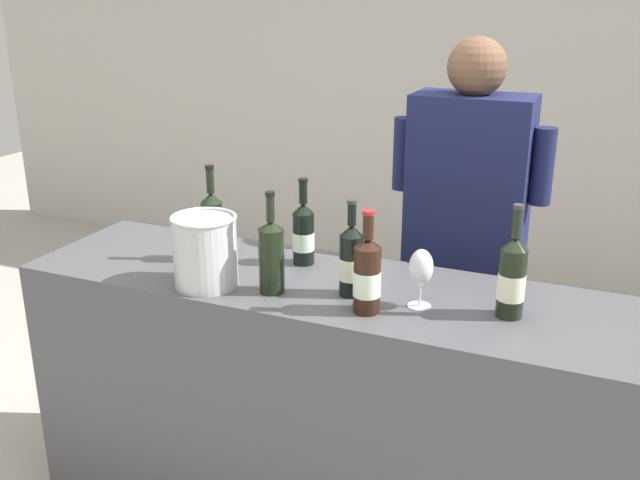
# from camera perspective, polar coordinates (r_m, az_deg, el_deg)

# --- Properties ---
(wall_back) EXTENTS (8.00, 0.10, 2.80)m
(wall_back) POSITION_cam_1_polar(r_m,az_deg,el_deg) (4.74, 13.99, 12.81)
(wall_back) COLOR beige
(wall_back) RESTS_ON ground_plane
(counter) EXTENTS (2.27, 0.59, 0.96)m
(counter) POSITION_cam_1_polar(r_m,az_deg,el_deg) (2.61, 2.02, -13.48)
(counter) COLOR #4C4C51
(counter) RESTS_ON ground_plane
(wine_bottle_0) EXTENTS (0.08, 0.08, 0.32)m
(wine_bottle_0) POSITION_cam_1_polar(r_m,az_deg,el_deg) (2.28, 2.48, -1.65)
(wine_bottle_0) COLOR black
(wine_bottle_0) RESTS_ON counter
(wine_bottle_1) EXTENTS (0.08, 0.08, 0.35)m
(wine_bottle_1) POSITION_cam_1_polar(r_m,az_deg,el_deg) (2.60, -8.51, 1.05)
(wine_bottle_1) COLOR black
(wine_bottle_1) RESTS_ON counter
(wine_bottle_2) EXTENTS (0.08, 0.08, 0.31)m
(wine_bottle_2) POSITION_cam_1_polar(r_m,az_deg,el_deg) (2.54, -1.32, 0.52)
(wine_bottle_2) COLOR black
(wine_bottle_2) RESTS_ON counter
(wine_bottle_3) EXTENTS (0.08, 0.08, 0.32)m
(wine_bottle_3) POSITION_cam_1_polar(r_m,az_deg,el_deg) (2.16, 3.75, -2.83)
(wine_bottle_3) COLOR black
(wine_bottle_3) RESTS_ON counter
(wine_bottle_4) EXTENTS (0.08, 0.08, 0.34)m
(wine_bottle_4) POSITION_cam_1_polar(r_m,az_deg,el_deg) (2.30, -3.87, -1.19)
(wine_bottle_4) COLOR black
(wine_bottle_4) RESTS_ON counter
(wine_bottle_5) EXTENTS (0.08, 0.08, 0.35)m
(wine_bottle_5) POSITION_cam_1_polar(r_m,az_deg,el_deg) (2.20, 14.96, -2.92)
(wine_bottle_5) COLOR black
(wine_bottle_5) RESTS_ON counter
(wine_glass) EXTENTS (0.08, 0.08, 0.19)m
(wine_glass) POSITION_cam_1_polar(r_m,az_deg,el_deg) (2.21, 8.00, -2.35)
(wine_glass) COLOR silver
(wine_glass) RESTS_ON counter
(ice_bucket) EXTENTS (0.22, 0.22, 0.24)m
(ice_bucket) POSITION_cam_1_polar(r_m,az_deg,el_deg) (2.38, -9.09, -0.84)
(ice_bucket) COLOR silver
(ice_bucket) RESTS_ON counter
(person_server) EXTENTS (0.60, 0.24, 1.74)m
(person_server) POSITION_cam_1_polar(r_m,az_deg,el_deg) (2.88, 11.24, -2.34)
(person_server) COLOR black
(person_server) RESTS_ON ground_plane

